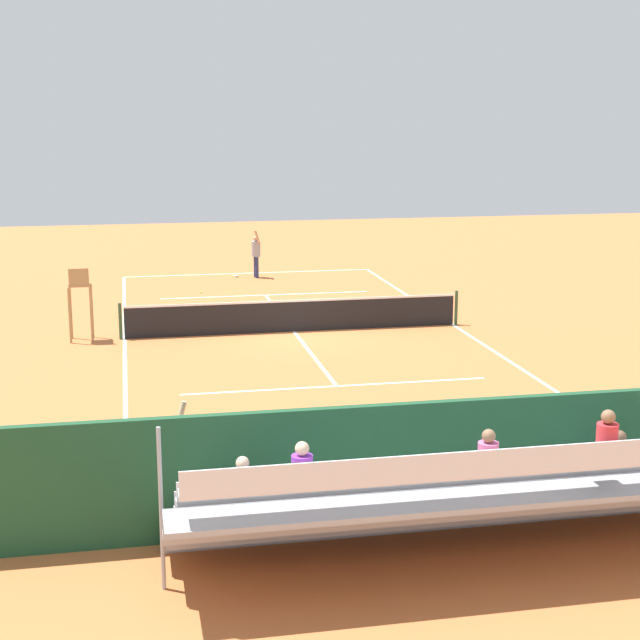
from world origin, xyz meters
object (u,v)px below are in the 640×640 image
umpire_chair (80,296)px  equipment_bag (455,493)px  tennis_net (294,315)px  tennis_player (256,252)px  tennis_racket (236,276)px  tennis_ball_near (201,292)px  bleacher_stand (473,497)px  courtside_bench (570,460)px  line_judge (185,459)px

umpire_chair → equipment_bag: size_ratio=2.38×
tennis_net → tennis_player: size_ratio=5.35×
equipment_bag → tennis_player: size_ratio=0.47×
tennis_racket → equipment_bag: bearing=92.5°
tennis_player → tennis_ball_near: bearing=51.0°
tennis_net → tennis_player: 9.89m
bleacher_stand → equipment_bag: bearing=-102.0°
courtside_bench → tennis_racket: 23.85m
tennis_player → tennis_racket: size_ratio=3.38×
bleacher_stand → tennis_racket: size_ratio=15.92×
equipment_bag → tennis_ball_near: equipment_bag is taller
umpire_chair → tennis_player: (-6.38, -9.84, -0.30)m
tennis_net → line_judge: bearing=72.9°
courtside_bench → equipment_bag: size_ratio=2.00×
tennis_racket → bleacher_stand: bearing=91.4°
bleacher_stand → tennis_player: 25.21m
tennis_net → equipment_bag: tennis_net is taller
bleacher_stand → equipment_bag: size_ratio=10.07×
tennis_racket → tennis_ball_near: 3.87m
umpire_chair → courtside_bench: bearing=123.4°
courtside_bench → tennis_player: bearing=-84.1°
equipment_bag → tennis_player: 23.29m
umpire_chair → tennis_racket: bearing=-118.5°
line_judge → courtside_bench: bearing=179.2°
tennis_net → tennis_player: (-0.18, -9.87, 0.51)m
tennis_player → tennis_ball_near: tennis_player is taller
equipment_bag → umpire_chair: bearing=-63.6°
umpire_chair → equipment_bag: (-6.65, 13.43, -1.13)m
tennis_racket → tennis_player: bearing=147.2°
tennis_net → bleacher_stand: bearing=90.2°
bleacher_stand → tennis_racket: (0.63, -25.71, -0.91)m
tennis_net → courtside_bench: bearing=101.0°
tennis_net → bleacher_stand: (-0.04, 15.34, 0.42)m
tennis_net → equipment_bag: 13.41m
tennis_net → umpire_chair: size_ratio=4.81×
bleacher_stand → equipment_bag: 2.12m
tennis_player → line_judge: (4.22, 23.04, 0.00)m
tennis_player → tennis_racket: (0.76, -0.49, -1.00)m
tennis_net → tennis_ball_near: 7.25m
tennis_ball_near → equipment_bag: bearing=97.6°
tennis_ball_near → tennis_player: bearing=-129.0°
equipment_bag → tennis_player: (0.28, -23.27, 0.84)m
courtside_bench → tennis_ball_near: (4.82, -20.15, -0.53)m
tennis_racket → line_judge: bearing=81.6°
umpire_chair → tennis_ball_near: bearing=-120.0°
tennis_player → equipment_bag: bearing=90.7°
courtside_bench → tennis_racket: bearing=-82.4°
umpire_chair → tennis_ball_near: umpire_chair is taller
tennis_racket → line_judge: size_ratio=0.30×
tennis_net → tennis_player: bearing=-91.0°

